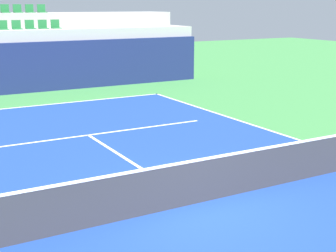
# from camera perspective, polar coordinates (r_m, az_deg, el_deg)

# --- Properties ---
(ground_plane) EXTENTS (80.00, 80.00, 0.00)m
(ground_plane) POSITION_cam_1_polar(r_m,az_deg,el_deg) (10.47, 3.29, -8.97)
(ground_plane) COLOR #387A3D
(court_surface) EXTENTS (11.00, 24.00, 0.01)m
(court_surface) POSITION_cam_1_polar(r_m,az_deg,el_deg) (10.47, 3.29, -8.95)
(court_surface) COLOR navy
(court_surface) RESTS_ON ground_plane
(baseline_far) EXTENTS (11.00, 0.10, 0.00)m
(baseline_far) POSITION_cam_1_polar(r_m,az_deg,el_deg) (21.12, -14.47, 2.35)
(baseline_far) COLOR white
(baseline_far) RESTS_ON court_surface
(service_line_far) EXTENTS (8.26, 0.10, 0.00)m
(service_line_far) POSITION_cam_1_polar(r_m,az_deg,el_deg) (15.95, -9.20, -1.04)
(service_line_far) COLOR white
(service_line_far) RESTS_ON court_surface
(centre_service_line) EXTENTS (0.10, 6.40, 0.00)m
(centre_service_line) POSITION_cam_1_polar(r_m,az_deg,el_deg) (13.11, -4.29, -4.18)
(centre_service_line) COLOR white
(centre_service_line) RESTS_ON court_surface
(back_wall) EXTENTS (19.10, 0.30, 2.37)m
(back_wall) POSITION_cam_1_polar(r_m,az_deg,el_deg) (24.20, -16.77, 6.42)
(back_wall) COLOR navy
(back_wall) RESTS_ON ground_plane
(stands_tier_lower) EXTENTS (19.10, 2.40, 2.91)m
(stands_tier_lower) POSITION_cam_1_polar(r_m,az_deg,el_deg) (25.48, -17.50, 7.33)
(stands_tier_lower) COLOR #9E9E99
(stands_tier_lower) RESTS_ON ground_plane
(stands_tier_upper) EXTENTS (19.10, 2.40, 3.66)m
(stands_tier_upper) POSITION_cam_1_polar(r_m,az_deg,el_deg) (27.79, -18.63, 8.52)
(stands_tier_upper) COLOR #9E9E99
(stands_tier_upper) RESTS_ON ground_plane
(seating_row_lower) EXTENTS (4.95, 0.44, 0.44)m
(seating_row_lower) POSITION_cam_1_polar(r_m,az_deg,el_deg) (25.46, -17.81, 10.87)
(seating_row_lower) COLOR #1E6633
(seating_row_lower) RESTS_ON stands_tier_lower
(tennis_net) EXTENTS (11.08, 0.08, 1.07)m
(tennis_net) POSITION_cam_1_polar(r_m,az_deg,el_deg) (10.29, 3.33, -6.36)
(tennis_net) COLOR black
(tennis_net) RESTS_ON court_surface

